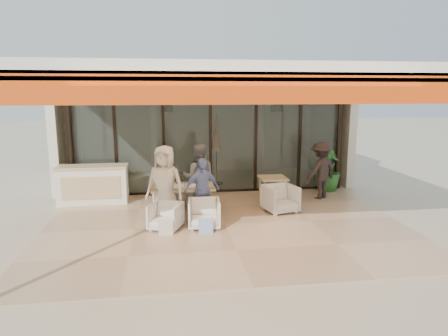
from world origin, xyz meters
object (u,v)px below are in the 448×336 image
Objects in this scene: side_table at (273,181)px; dining_table at (183,188)px; diner_periwinkle at (202,190)px; host_counter at (93,184)px; chair_far_left at (166,193)px; standing_woman at (321,171)px; diner_navy at (165,182)px; chair_near_right at (204,212)px; diner_cream at (165,185)px; potted_palm at (328,169)px; diner_grey at (199,177)px; chair_near_left at (166,215)px; side_chair at (280,198)px; chair_far_right at (198,192)px.

dining_table is at bearing -164.30° from side_table.
host_counter is at bearing 126.15° from diner_periwinkle.
dining_table is 2.12× the size of chair_far_left.
chair_far_left is 0.47× the size of diner_periwinkle.
host_counter is 1.24× the size of diner_periwinkle.
diner_periwinkle is at bearing -5.11° from standing_woman.
host_counter is 2.18m from diner_navy.
diner_cream reaches higher than chair_near_right.
chair_near_right is 0.47× the size of diner_navy.
diner_periwinkle reaches higher than potted_palm.
diner_cream is 2.41× the size of side_table.
diner_grey is 2.29× the size of side_table.
diner_grey is (0.84, -0.50, 0.50)m from chair_far_left.
dining_table is 1.10m from chair_near_left.
diner_periwinkle reaches higher than dining_table.
standing_woman is at bearing 33.88° from chair_near_right.
side_chair is (1.99, -0.51, -0.47)m from diner_grey.
chair_near_right is (0.84, 0.00, 0.03)m from chair_near_left.
host_counter reaches higher than chair_near_left.
diner_cream is (0.00, -0.90, 0.14)m from diner_navy.
chair_far_right is 1.73m from diner_cream.
potted_palm is at bearing 52.06° from chair_near_left.
side_chair is at bearing -90.00° from side_table.
diner_grey is at bearing 146.78° from chair_far_left.
diner_periwinkle is (0.84, -0.00, -0.15)m from diner_cream.
chair_near_left is 0.41× the size of standing_woman.
chair_near_left is at bearing 81.99° from diner_navy.
side_table is 2.33m from potted_palm.
diner_navy is at bearing 110.98° from diner_cream.
chair_far_left is at bearing -169.35° from potted_palm.
host_counter is 2.48× the size of side_table.
side_table is (2.42, 0.68, -0.05)m from dining_table.
chair_far_right is at bearing 94.02° from chair_near_right.
diner_periwinkle is (-0.00, 0.50, 0.39)m from chair_near_right.
chair_far_right is 0.85× the size of side_chair.
diner_grey is (0.84, 1.40, 0.52)m from chair_near_left.
chair_near_left is 0.89× the size of side_table.
diner_periwinkle is at bearing 89.61° from chair_far_right.
potted_palm is (0.55, 0.83, -0.12)m from standing_woman.
chair_far_left is at bearing -98.01° from diner_navy.
standing_woman is 1.00m from potted_palm.
diner_periwinkle is (0.84, -0.90, -0.01)m from diner_navy.
side_table is (2.83, 0.24, -0.11)m from diner_navy.
chair_far_left is 0.84m from chair_far_right.
host_counter reaches higher than side_chair.
chair_near_right is (0.84, -1.90, 0.00)m from chair_far_left.
diner_navy is at bearing -163.76° from potted_palm.
diner_grey reaches higher than chair_near_right.
diner_cream is (-0.84, -1.40, 0.57)m from chair_far_right.
side_chair is at bearing 28.02° from chair_near_right.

